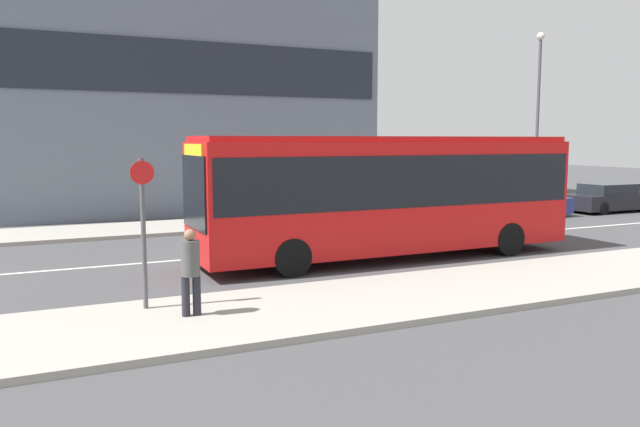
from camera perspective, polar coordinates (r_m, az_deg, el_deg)
ground_plane at (r=18.35m, az=-6.30°, el=-3.74°), size 120.00×120.00×0.00m
sidewalk_near at (r=12.70m, az=2.85°, el=-8.13°), size 44.00×3.50×0.13m
sidewalk_far at (r=24.27m, az=-11.03°, el=-1.10°), size 44.00×3.50×0.13m
lane_centerline at (r=18.35m, az=-6.30°, el=-3.73°), size 41.80×0.16×0.01m
city_bus at (r=17.53m, az=6.22°, el=2.25°), size 10.96×2.54×3.42m
parked_car_0 at (r=28.12m, az=17.62°, el=0.97°), size 4.57×1.87×1.38m
parked_car_1 at (r=31.93m, az=24.92°, el=1.26°), size 4.25×1.75×1.32m
pedestrian_near_stop at (r=11.58m, az=-11.75°, el=-4.83°), size 0.35×0.34×1.60m
bus_stop_sign at (r=12.15m, az=-15.86°, el=-0.75°), size 0.44×0.12×2.86m
street_lamp at (r=31.03m, az=19.32°, el=9.41°), size 0.36×0.36×8.10m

